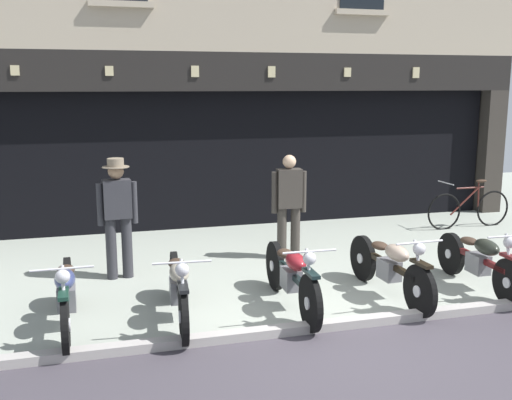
% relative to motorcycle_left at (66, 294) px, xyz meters
% --- Properties ---
extents(ground, '(23.84, 22.00, 0.18)m').
position_rel_motorcycle_left_xyz_m(ground, '(2.93, -1.86, -0.46)').
color(ground, '#989E92').
extents(shop_facade, '(12.14, 4.42, 6.40)m').
position_rel_motorcycle_left_xyz_m(shop_facade, '(2.93, 6.13, 1.31)').
color(shop_facade, black).
rests_on(shop_facade, ground).
extents(motorcycle_left, '(0.62, 2.01, 0.91)m').
position_rel_motorcycle_left_xyz_m(motorcycle_left, '(0.00, 0.00, 0.00)').
color(motorcycle_left, black).
rests_on(motorcycle_left, ground).
extents(motorcycle_center_left, '(0.62, 2.03, 0.91)m').
position_rel_motorcycle_left_xyz_m(motorcycle_center_left, '(1.25, -0.07, -0.00)').
color(motorcycle_center_left, black).
rests_on(motorcycle_center_left, ground).
extents(motorcycle_center, '(0.62, 2.11, 0.92)m').
position_rel_motorcycle_left_xyz_m(motorcycle_center, '(2.64, -0.07, 0.01)').
color(motorcycle_center, black).
rests_on(motorcycle_center, ground).
extents(motorcycle_center_right, '(0.62, 2.08, 0.91)m').
position_rel_motorcycle_left_xyz_m(motorcycle_center_right, '(3.99, -0.03, 0.00)').
color(motorcycle_center_right, black).
rests_on(motorcycle_center_right, ground).
extents(motorcycle_right, '(0.62, 1.94, 0.90)m').
position_rel_motorcycle_left_xyz_m(motorcycle_right, '(5.30, -0.07, -0.01)').
color(motorcycle_right, black).
rests_on(motorcycle_right, ground).
extents(salesman_left, '(0.56, 0.37, 1.72)m').
position_rel_motorcycle_left_xyz_m(salesman_left, '(0.67, 1.73, 0.55)').
color(salesman_left, '#2D2D33').
rests_on(salesman_left, ground).
extents(shopkeeper_center, '(0.56, 0.26, 1.65)m').
position_rel_motorcycle_left_xyz_m(shopkeeper_center, '(3.31, 2.03, 0.49)').
color(shopkeeper_center, '#38332D').
rests_on(shopkeeper_center, ground).
extents(advert_board_near, '(0.67, 0.03, 1.08)m').
position_rel_motorcycle_left_xyz_m(advert_board_near, '(6.08, 4.53, 1.30)').
color(advert_board_near, silver).
extents(leaning_bicycle, '(1.81, 0.50, 0.95)m').
position_rel_motorcycle_left_xyz_m(leaning_bicycle, '(7.32, 3.07, -0.04)').
color(leaning_bicycle, black).
rests_on(leaning_bicycle, ground).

